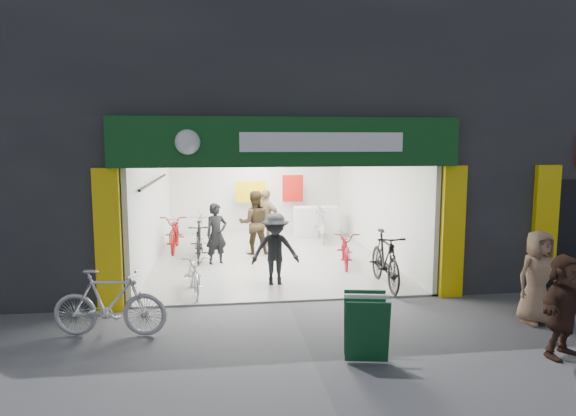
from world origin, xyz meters
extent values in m
plane|color=#56565B|center=(0.00, 0.00, 0.00)|extent=(60.00, 60.00, 0.00)
cube|color=#232326|center=(1.00, 5.00, 5.75)|extent=(16.00, 10.00, 4.50)
cube|color=#232326|center=(-5.50, 5.00, 1.75)|extent=(5.00, 10.00, 3.50)
cube|color=#232326|center=(6.00, 5.00, 1.75)|extent=(6.00, 10.00, 3.50)
cube|color=#9E9E99|center=(0.00, 4.00, 0.02)|extent=(6.00, 8.00, 0.04)
cube|color=silver|center=(0.00, 8.10, 1.60)|extent=(6.00, 0.20, 3.20)
cube|color=silver|center=(-2.95, 4.00, 1.60)|extent=(0.10, 8.00, 3.20)
cube|color=silver|center=(2.95, 4.00, 1.60)|extent=(0.10, 8.00, 3.20)
cube|color=white|center=(0.00, 4.00, 3.25)|extent=(6.00, 8.00, 0.10)
cube|color=black|center=(0.00, 0.10, 3.35)|extent=(6.00, 0.30, 0.30)
cube|color=#0E3D17|center=(0.00, -0.12, 3.05)|extent=(6.40, 0.25, 0.90)
cube|color=white|center=(0.60, -0.26, 3.05)|extent=(3.00, 0.02, 0.35)
cube|color=yellow|center=(-3.25, -0.06, 1.30)|extent=(0.45, 0.12, 2.60)
cube|color=yellow|center=(3.25, -0.06, 1.30)|extent=(0.45, 0.12, 2.60)
cube|color=yellow|center=(5.20, -0.06, 1.50)|extent=(0.50, 0.12, 2.20)
cylinder|color=black|center=(-2.82, 3.40, 2.10)|extent=(0.06, 5.00, 0.06)
cube|color=silver|center=(1.80, 6.50, 0.50)|extent=(1.40, 0.60, 1.00)
cube|color=white|center=(0.00, 1.20, 3.18)|extent=(1.30, 0.35, 0.04)
cube|color=white|center=(0.00, 3.00, 3.18)|extent=(1.30, 0.35, 0.04)
cube|color=white|center=(0.00, 4.80, 3.18)|extent=(1.30, 0.35, 0.04)
cube|color=white|center=(0.00, 6.60, 3.18)|extent=(1.30, 0.35, 0.04)
imported|color=#BCBCC2|center=(-1.80, 0.86, 0.42)|extent=(0.79, 1.66, 0.84)
imported|color=black|center=(-1.80, 3.70, 0.51)|extent=(0.48, 1.69, 1.01)
imported|color=maroon|center=(-2.50, 5.04, 0.53)|extent=(0.71, 2.02, 1.06)
imported|color=#A8A7AC|center=(-1.80, 4.88, 0.56)|extent=(0.57, 1.87, 1.12)
imported|color=black|center=(2.16, 0.74, 0.60)|extent=(0.64, 2.02, 1.20)
imported|color=maroon|center=(1.80, 2.67, 0.45)|extent=(0.90, 1.80, 0.90)
imported|color=#ADACB1|center=(1.80, 5.82, 0.54)|extent=(0.65, 1.83, 1.08)
imported|color=#B8B7BC|center=(-3.01, -1.31, 0.54)|extent=(1.85, 0.74, 1.08)
imported|color=black|center=(-1.35, 3.22, 0.78)|extent=(0.67, 0.58, 1.55)
imported|color=#362918|center=(-0.33, 4.26, 0.88)|extent=(0.86, 0.67, 1.75)
imported|color=black|center=(-0.11, 1.14, 0.79)|extent=(1.03, 0.61, 1.57)
imported|color=#80664A|center=(0.07, 5.20, 0.85)|extent=(1.03, 0.95, 1.70)
imported|color=#8F6D53|center=(4.01, -1.67, 0.80)|extent=(0.84, 0.61, 1.59)
imported|color=#362118|center=(3.55, -2.97, 0.74)|extent=(1.43, 1.01, 1.49)
cube|color=#0E3A1E|center=(0.69, -2.94, 0.49)|extent=(0.63, 0.33, 0.91)
cube|color=#0E3A1E|center=(0.77, -2.55, 0.49)|extent=(0.63, 0.33, 0.91)
cube|color=white|center=(0.73, -2.74, 0.93)|extent=(0.63, 0.17, 0.05)
camera|label=1|loc=(-1.28, -9.41, 3.05)|focal=32.00mm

